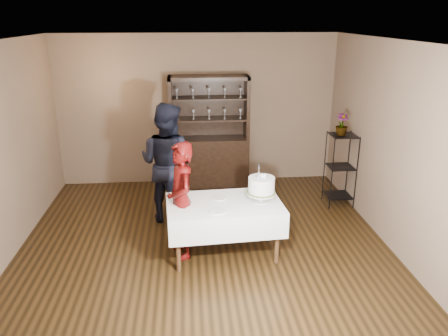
% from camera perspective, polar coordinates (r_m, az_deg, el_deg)
% --- Properties ---
extents(floor, '(5.00, 5.00, 0.00)m').
position_cam_1_polar(floor, '(6.10, -2.57, -9.95)').
color(floor, black).
rests_on(floor, ground).
extents(ceiling, '(5.00, 5.00, 0.00)m').
position_cam_1_polar(ceiling, '(5.33, -3.02, 16.25)').
color(ceiling, white).
rests_on(ceiling, back_wall).
extents(back_wall, '(5.00, 0.02, 2.70)m').
position_cam_1_polar(back_wall, '(7.99, -3.52, 7.51)').
color(back_wall, brown).
rests_on(back_wall, floor).
extents(wall_right, '(0.02, 5.00, 2.70)m').
position_cam_1_polar(wall_right, '(6.18, 21.08, 2.69)').
color(wall_right, brown).
rests_on(wall_right, floor).
extents(china_hutch, '(1.40, 0.48, 2.00)m').
position_cam_1_polar(china_hutch, '(7.93, -1.92, 2.33)').
color(china_hutch, black).
rests_on(china_hutch, floor).
extents(plant_etagere, '(0.42, 0.42, 1.20)m').
position_cam_1_polar(plant_etagere, '(7.35, 14.96, 0.17)').
color(plant_etagere, black).
rests_on(plant_etagere, floor).
extents(cake_table, '(1.51, 0.99, 0.73)m').
position_cam_1_polar(cake_table, '(5.65, 0.03, -6.14)').
color(cake_table, white).
rests_on(cake_table, floor).
extents(woman, '(0.50, 0.63, 1.53)m').
position_cam_1_polar(woman, '(5.56, -5.58, -4.26)').
color(woman, '#380506').
rests_on(woman, floor).
extents(man, '(1.10, 1.02, 1.82)m').
position_cam_1_polar(man, '(6.53, -7.43, 0.63)').
color(man, black).
rests_on(man, floor).
extents(cake, '(0.44, 0.44, 0.52)m').
position_cam_1_polar(cake, '(5.55, 4.91, -2.43)').
color(cake, white).
rests_on(cake, cake_table).
extents(plate_near, '(0.27, 0.27, 0.01)m').
position_cam_1_polar(plate_near, '(5.33, -0.87, -5.65)').
color(plate_near, white).
rests_on(plate_near, cake_table).
extents(plate_far, '(0.21, 0.21, 0.01)m').
position_cam_1_polar(plate_far, '(5.69, -0.59, -3.96)').
color(plate_far, white).
rests_on(plate_far, cake_table).
extents(potted_plant, '(0.22, 0.22, 0.35)m').
position_cam_1_polar(potted_plant, '(7.13, 15.14, 5.50)').
color(potted_plant, '#4C6831').
rests_on(potted_plant, plant_etagere).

